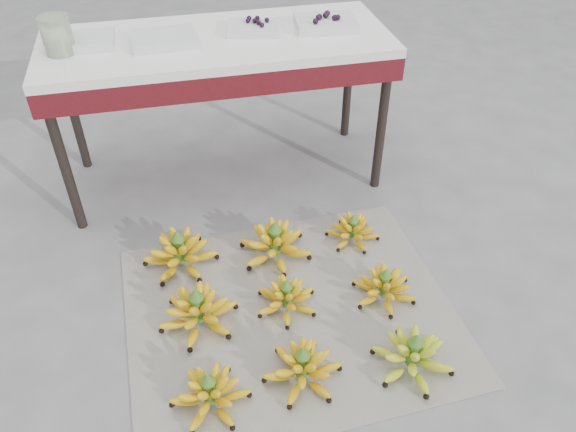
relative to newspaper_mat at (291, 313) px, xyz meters
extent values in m
plane|color=#5D5D5F|center=(0.00, -0.04, 0.00)|extent=(60.00, 60.00, 0.00)
cube|color=beige|center=(0.00, 0.00, 0.00)|extent=(1.29, 1.10, 0.01)
ellipsoid|color=#DCBF0F|center=(-0.35, -0.33, 0.04)|extent=(0.32, 0.32, 0.08)
ellipsoid|color=#DCBF0F|center=(-0.35, -0.33, 0.08)|extent=(0.23, 0.23, 0.06)
ellipsoid|color=#DCBF0F|center=(-0.35, -0.33, 0.11)|extent=(0.15, 0.15, 0.05)
cylinder|color=#3E6B20|center=(-0.35, -0.33, 0.08)|extent=(0.04, 0.04, 0.11)
cone|color=#3E6B20|center=(-0.35, -0.33, 0.14)|extent=(0.05, 0.05, 0.04)
ellipsoid|color=#DCBF0F|center=(-0.03, -0.30, 0.04)|extent=(0.33, 0.33, 0.08)
ellipsoid|color=#DCBF0F|center=(-0.03, -0.30, 0.08)|extent=(0.23, 0.23, 0.06)
ellipsoid|color=#DCBF0F|center=(-0.03, -0.30, 0.11)|extent=(0.15, 0.15, 0.05)
cylinder|color=#3E6B20|center=(-0.03, -0.30, 0.08)|extent=(0.04, 0.04, 0.11)
cone|color=#3E6B20|center=(-0.03, -0.30, 0.15)|extent=(0.05, 0.05, 0.04)
ellipsoid|color=#7FA31C|center=(0.36, -0.34, 0.05)|extent=(0.29, 0.29, 0.08)
ellipsoid|color=#7FA31C|center=(0.36, -0.34, 0.08)|extent=(0.20, 0.20, 0.06)
ellipsoid|color=#7FA31C|center=(0.36, -0.34, 0.12)|extent=(0.13, 0.13, 0.05)
cylinder|color=#3E6B20|center=(0.36, -0.34, 0.08)|extent=(0.05, 0.05, 0.12)
cone|color=#3E6B20|center=(0.36, -0.34, 0.16)|extent=(0.05, 0.05, 0.04)
ellipsoid|color=#DCBF0F|center=(-0.35, 0.03, 0.05)|extent=(0.30, 0.30, 0.09)
ellipsoid|color=#DCBF0F|center=(-0.35, 0.03, 0.09)|extent=(0.21, 0.21, 0.07)
ellipsoid|color=#DCBF0F|center=(-0.35, 0.03, 0.12)|extent=(0.14, 0.14, 0.06)
cylinder|color=#3E6B20|center=(-0.35, 0.03, 0.09)|extent=(0.05, 0.05, 0.12)
cone|color=#3E6B20|center=(-0.35, 0.03, 0.16)|extent=(0.06, 0.06, 0.04)
ellipsoid|color=#DCBF0F|center=(-0.01, 0.03, 0.04)|extent=(0.30, 0.30, 0.07)
ellipsoid|color=#DCBF0F|center=(-0.01, 0.03, 0.07)|extent=(0.21, 0.21, 0.05)
ellipsoid|color=#DCBF0F|center=(-0.01, 0.03, 0.10)|extent=(0.14, 0.14, 0.05)
cylinder|color=#3E6B20|center=(-0.01, 0.03, 0.07)|extent=(0.04, 0.04, 0.10)
cone|color=#3E6B20|center=(-0.01, 0.03, 0.13)|extent=(0.05, 0.05, 0.04)
ellipsoid|color=#DCBF0F|center=(0.38, 0.00, 0.04)|extent=(0.26, 0.26, 0.07)
ellipsoid|color=#DCBF0F|center=(0.38, 0.00, 0.07)|extent=(0.18, 0.18, 0.06)
ellipsoid|color=#DCBF0F|center=(0.38, 0.00, 0.10)|extent=(0.12, 0.12, 0.05)
cylinder|color=#3E6B20|center=(0.38, 0.00, 0.07)|extent=(0.04, 0.04, 0.10)
cone|color=#3E6B20|center=(0.38, 0.00, 0.14)|extent=(0.05, 0.05, 0.04)
ellipsoid|color=#DCBF0F|center=(-0.39, 0.37, 0.05)|extent=(0.38, 0.38, 0.09)
ellipsoid|color=#DCBF0F|center=(-0.39, 0.37, 0.09)|extent=(0.27, 0.27, 0.07)
ellipsoid|color=#DCBF0F|center=(-0.39, 0.37, 0.13)|extent=(0.18, 0.18, 0.06)
cylinder|color=#3E6B20|center=(-0.39, 0.37, 0.09)|extent=(0.05, 0.05, 0.12)
cone|color=#3E6B20|center=(-0.39, 0.37, 0.17)|extent=(0.06, 0.06, 0.05)
ellipsoid|color=#DCBF0F|center=(0.01, 0.33, 0.05)|extent=(0.34, 0.34, 0.09)
ellipsoid|color=#DCBF0F|center=(0.01, 0.33, 0.09)|extent=(0.24, 0.24, 0.07)
ellipsoid|color=#DCBF0F|center=(0.01, 0.33, 0.13)|extent=(0.16, 0.16, 0.06)
cylinder|color=#3E6B20|center=(0.01, 0.33, 0.09)|extent=(0.05, 0.05, 0.13)
cone|color=#3E6B20|center=(0.01, 0.33, 0.17)|extent=(0.06, 0.06, 0.05)
ellipsoid|color=#DCBF0F|center=(0.37, 0.35, 0.04)|extent=(0.31, 0.31, 0.07)
ellipsoid|color=#DCBF0F|center=(0.37, 0.35, 0.07)|extent=(0.22, 0.22, 0.05)
ellipsoid|color=#DCBF0F|center=(0.37, 0.35, 0.10)|extent=(0.14, 0.14, 0.04)
cylinder|color=#3E6B20|center=(0.37, 0.35, 0.07)|extent=(0.04, 0.04, 0.09)
cone|color=#3E6B20|center=(0.37, 0.35, 0.13)|extent=(0.04, 0.04, 0.03)
cylinder|color=black|center=(-0.82, 0.73, 0.34)|extent=(0.04, 0.04, 0.69)
cylinder|color=black|center=(0.61, 0.73, 0.34)|extent=(0.04, 0.04, 0.69)
cylinder|color=black|center=(-0.82, 1.24, 0.34)|extent=(0.04, 0.04, 0.69)
cylinder|color=black|center=(0.61, 1.24, 0.34)|extent=(0.04, 0.04, 0.69)
cube|color=#5F1116|center=(-0.11, 0.98, 0.64)|extent=(1.53, 0.61, 0.10)
cube|color=white|center=(-0.11, 0.98, 0.71)|extent=(1.53, 0.61, 0.04)
cube|color=silver|center=(-0.66, 1.01, 0.75)|extent=(0.26, 0.19, 0.04)
cube|color=silver|center=(-0.33, 0.96, 0.75)|extent=(0.28, 0.21, 0.04)
cube|color=silver|center=(0.07, 1.01, 0.75)|extent=(0.25, 0.21, 0.04)
sphere|color=black|center=(0.13, 1.01, 0.78)|extent=(0.02, 0.02, 0.02)
sphere|color=black|center=(0.07, 1.02, 0.78)|extent=(0.02, 0.02, 0.02)
sphere|color=black|center=(0.09, 0.99, 0.78)|extent=(0.02, 0.02, 0.02)
sphere|color=black|center=(0.05, 1.05, 0.78)|extent=(0.02, 0.02, 0.02)
sphere|color=black|center=(0.09, 0.96, 0.78)|extent=(0.02, 0.02, 0.02)
sphere|color=black|center=(0.04, 1.02, 0.78)|extent=(0.02, 0.02, 0.02)
sphere|color=black|center=(0.09, 1.05, 0.78)|extent=(0.02, 0.02, 0.02)
cube|color=silver|center=(0.39, 0.98, 0.75)|extent=(0.29, 0.22, 0.04)
sphere|color=black|center=(0.43, 0.95, 0.79)|extent=(0.03, 0.03, 0.03)
sphere|color=black|center=(0.42, 0.95, 0.79)|extent=(0.03, 0.03, 0.03)
sphere|color=black|center=(0.40, 1.01, 0.79)|extent=(0.03, 0.03, 0.03)
sphere|color=black|center=(0.39, 0.99, 0.79)|extent=(0.03, 0.03, 0.03)
sphere|color=black|center=(0.35, 0.97, 0.79)|extent=(0.03, 0.03, 0.03)
sphere|color=black|center=(0.33, 0.93, 0.79)|extent=(0.03, 0.03, 0.03)
sphere|color=black|center=(0.36, 0.97, 0.79)|extent=(0.03, 0.03, 0.03)
cylinder|color=beige|center=(-0.75, 0.96, 0.81)|extent=(0.14, 0.14, 0.15)
camera|label=1|loc=(-0.34, -1.41, 1.69)|focal=35.00mm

